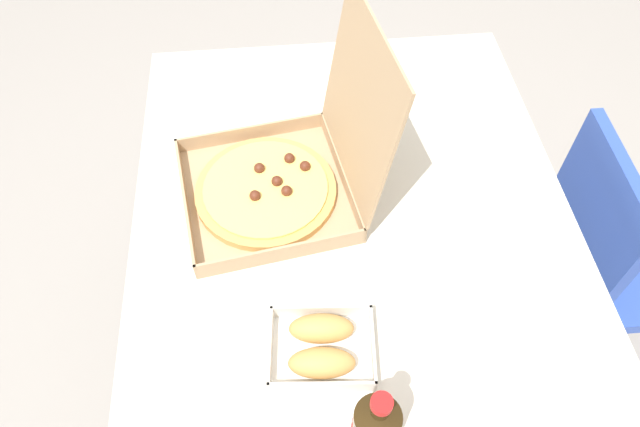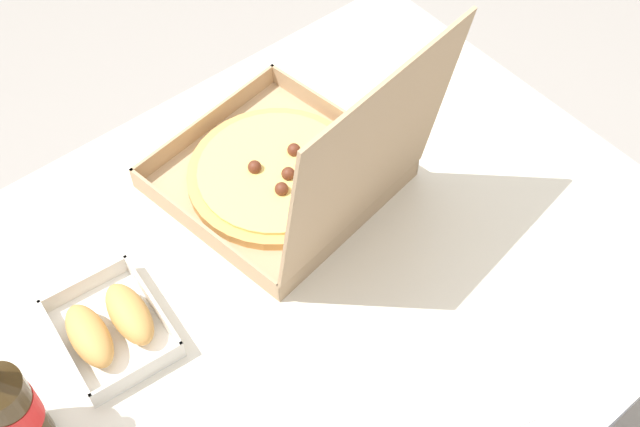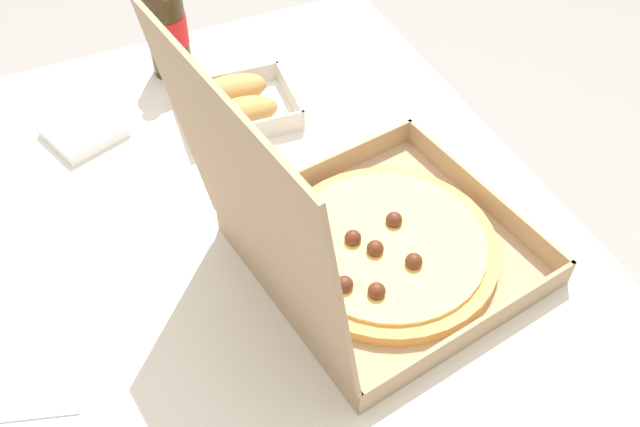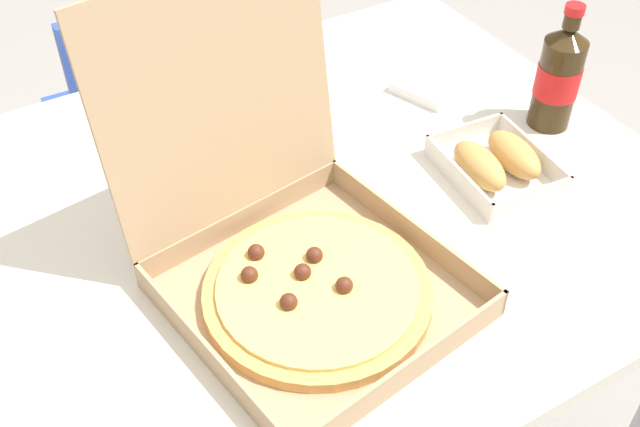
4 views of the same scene
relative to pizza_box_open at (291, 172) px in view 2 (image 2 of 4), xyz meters
The scene contains 5 objects.
dining_table 0.21m from the pizza_box_open, 63.03° to the left, with size 1.19×0.95×0.76m.
pizza_box_open is the anchor object (origin of this frame).
bread_side_box 0.39m from the pizza_box_open, ahead, with size 0.17×0.20×0.06m.
cola_bottle 0.57m from the pizza_box_open, 11.41° to the left, with size 0.07×0.07×0.22m.
paper_menu 0.46m from the pizza_box_open, 81.71° to the left, with size 0.21×0.15×0.00m, color white.
Camera 2 is at (0.44, 0.56, 1.85)m, focal length 45.24 mm.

